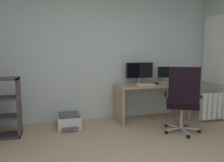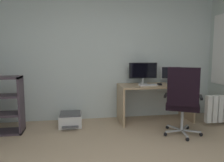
{
  "view_description": "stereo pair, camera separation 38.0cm",
  "coord_description": "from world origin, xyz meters",
  "px_view_note": "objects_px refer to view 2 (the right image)",
  "views": [
    {
      "loc": [
        -0.82,
        -1.85,
        1.33
      ],
      "look_at": [
        0.19,
        1.79,
        0.85
      ],
      "focal_mm": 35.17,
      "sensor_mm": 36.0,
      "label": 1
    },
    {
      "loc": [
        -0.44,
        -1.93,
        1.33
      ],
      "look_at": [
        0.19,
        1.79,
        0.85
      ],
      "focal_mm": 35.17,
      "sensor_mm": 36.0,
      "label": 2
    }
  ],
  "objects_px": {
    "monitor_secondary": "(171,74)",
    "keyboard": "(148,85)",
    "printer": "(70,119)",
    "office_chair": "(183,99)",
    "desk": "(155,94)",
    "monitor_main": "(143,71)",
    "computer_mouse": "(160,84)"
  },
  "relations": [
    {
      "from": "monitor_secondary",
      "to": "keyboard",
      "type": "bearing_deg",
      "value": -155.21
    },
    {
      "from": "computer_mouse",
      "to": "office_chair",
      "type": "bearing_deg",
      "value": -83.49
    },
    {
      "from": "monitor_secondary",
      "to": "printer",
      "type": "relative_size",
      "value": 0.77
    },
    {
      "from": "monitor_main",
      "to": "keyboard",
      "type": "height_order",
      "value": "monitor_main"
    },
    {
      "from": "computer_mouse",
      "to": "monitor_main",
      "type": "bearing_deg",
      "value": 138.79
    },
    {
      "from": "monitor_secondary",
      "to": "keyboard",
      "type": "relative_size",
      "value": 1.2
    },
    {
      "from": "computer_mouse",
      "to": "printer",
      "type": "bearing_deg",
      "value": -179.57
    },
    {
      "from": "printer",
      "to": "computer_mouse",
      "type": "bearing_deg",
      "value": -1.21
    },
    {
      "from": "desk",
      "to": "monitor_main",
      "type": "distance_m",
      "value": 0.51
    },
    {
      "from": "monitor_secondary",
      "to": "computer_mouse",
      "type": "height_order",
      "value": "monitor_secondary"
    },
    {
      "from": "keyboard",
      "to": "office_chair",
      "type": "distance_m",
      "value": 0.85
    },
    {
      "from": "desk",
      "to": "keyboard",
      "type": "bearing_deg",
      "value": -151.49
    },
    {
      "from": "printer",
      "to": "monitor_main",
      "type": "bearing_deg",
      "value": 8.06
    },
    {
      "from": "desk",
      "to": "monitor_main",
      "type": "xyz_separation_m",
      "value": [
        -0.2,
        0.17,
        0.44
      ]
    },
    {
      "from": "monitor_secondary",
      "to": "keyboard",
      "type": "xyz_separation_m",
      "value": [
        -0.57,
        -0.26,
        -0.18
      ]
    },
    {
      "from": "office_chair",
      "to": "keyboard",
      "type": "bearing_deg",
      "value": 111.6
    },
    {
      "from": "monitor_main",
      "to": "monitor_secondary",
      "type": "bearing_deg",
      "value": 0.01
    },
    {
      "from": "printer",
      "to": "monitor_secondary",
      "type": "bearing_deg",
      "value": 5.75
    },
    {
      "from": "desk",
      "to": "keyboard",
      "type": "relative_size",
      "value": 4.13
    },
    {
      "from": "monitor_main",
      "to": "office_chair",
      "type": "bearing_deg",
      "value": -72.57
    },
    {
      "from": "monitor_main",
      "to": "keyboard",
      "type": "xyz_separation_m",
      "value": [
        0.02,
        -0.26,
        -0.24
      ]
    },
    {
      "from": "desk",
      "to": "printer",
      "type": "xyz_separation_m",
      "value": [
        -1.64,
        -0.04,
        -0.41
      ]
    },
    {
      "from": "keyboard",
      "to": "office_chair",
      "type": "bearing_deg",
      "value": -71.21
    },
    {
      "from": "monitor_main",
      "to": "computer_mouse",
      "type": "xyz_separation_m",
      "value": [
        0.26,
        -0.24,
        -0.23
      ]
    },
    {
      "from": "printer",
      "to": "keyboard",
      "type": "bearing_deg",
      "value": -2.3
    },
    {
      "from": "monitor_secondary",
      "to": "printer",
      "type": "bearing_deg",
      "value": -174.25
    },
    {
      "from": "desk",
      "to": "monitor_secondary",
      "type": "relative_size",
      "value": 3.45
    },
    {
      "from": "keyboard",
      "to": "printer",
      "type": "height_order",
      "value": "keyboard"
    },
    {
      "from": "desk",
      "to": "keyboard",
      "type": "distance_m",
      "value": 0.28
    },
    {
      "from": "keyboard",
      "to": "computer_mouse",
      "type": "relative_size",
      "value": 3.4
    },
    {
      "from": "desk",
      "to": "computer_mouse",
      "type": "height_order",
      "value": "computer_mouse"
    },
    {
      "from": "computer_mouse",
      "to": "keyboard",
      "type": "bearing_deg",
      "value": -172.9
    }
  ]
}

